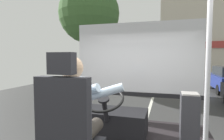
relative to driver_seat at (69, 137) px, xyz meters
The scene contains 8 objects.
ground 9.50m from the driver_seat, 88.48° to the left, with size 18.00×44.00×0.06m.
driver_seat is the anchor object (origin of this frame).
bus_driver 0.23m from the driver_seat, 90.00° to the left, with size 0.84×0.57×0.83m.
steering_console 1.38m from the driver_seat, 90.00° to the left, with size 1.10×0.98×0.80m.
handrail_pole 1.33m from the driver_seat, 17.24° to the left, with size 0.04×0.04×2.11m.
fare_box 1.73m from the driver_seat, 48.27° to the left, with size 0.24×0.27×0.76m.
windshield_panel 2.30m from the driver_seat, 83.62° to the left, with size 2.50×0.08×1.48m.
street_tree 9.75m from the driver_seat, 112.26° to the left, with size 3.49×3.49×6.29m.
Camera 1 is at (0.56, -2.02, 1.97)m, focal length 29.13 mm.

